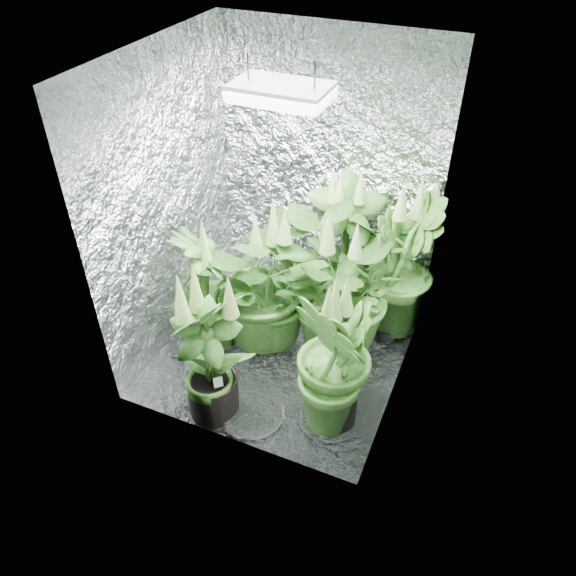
# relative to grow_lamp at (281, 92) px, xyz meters

# --- Properties ---
(ground) EXTENTS (1.60, 1.60, 0.00)m
(ground) POSITION_rel_grow_lamp_xyz_m (0.00, 0.00, -1.83)
(ground) COLOR silver
(ground) RESTS_ON ground
(walls) EXTENTS (1.62, 1.62, 2.00)m
(walls) POSITION_rel_grow_lamp_xyz_m (0.00, 0.00, -0.83)
(walls) COLOR silver
(walls) RESTS_ON ground
(ceiling) EXTENTS (1.60, 1.60, 0.01)m
(ceiling) POSITION_rel_grow_lamp_xyz_m (0.00, 0.00, 0.17)
(ceiling) COLOR silver
(ceiling) RESTS_ON walls
(grow_lamp) EXTENTS (0.50, 0.30, 0.22)m
(grow_lamp) POSITION_rel_grow_lamp_xyz_m (0.00, 0.00, 0.00)
(grow_lamp) COLOR gray
(grow_lamp) RESTS_ON ceiling
(plant_a) EXTENTS (0.99, 0.99, 1.09)m
(plant_a) POSITION_rel_grow_lamp_xyz_m (-0.15, 0.09, -1.31)
(plant_a) COLOR black
(plant_a) RESTS_ON ground
(plant_b) EXTENTS (0.75, 0.75, 1.16)m
(plant_b) POSITION_rel_grow_lamp_xyz_m (0.21, 0.64, -1.29)
(plant_b) COLOR black
(plant_b) RESTS_ON ground
(plant_c) EXTENTS (0.59, 0.59, 1.14)m
(plant_c) POSITION_rel_grow_lamp_xyz_m (0.64, 0.59, -1.30)
(plant_c) COLOR black
(plant_c) RESTS_ON ground
(plant_d) EXTENTS (0.70, 0.70, 0.97)m
(plant_d) POSITION_rel_grow_lamp_xyz_m (-0.51, -0.11, -1.38)
(plant_d) COLOR black
(plant_d) RESTS_ON ground
(plant_e) EXTENTS (1.13, 1.13, 1.06)m
(plant_e) POSITION_rel_grow_lamp_xyz_m (0.33, 0.16, -1.32)
(plant_e) COLOR black
(plant_e) RESTS_ON ground
(plant_f) EXTENTS (0.65, 0.65, 1.03)m
(plant_f) POSITION_rel_grow_lamp_xyz_m (-0.19, -0.64, -1.36)
(plant_f) COLOR black
(plant_f) RESTS_ON ground
(plant_g) EXTENTS (0.75, 0.75, 1.10)m
(plant_g) POSITION_rel_grow_lamp_xyz_m (0.51, -0.43, -1.32)
(plant_g) COLOR black
(plant_g) RESTS_ON ground
(circulation_fan) EXTENTS (0.16, 0.34, 0.39)m
(circulation_fan) POSITION_rel_grow_lamp_xyz_m (0.58, 0.43, -1.66)
(circulation_fan) COLOR black
(circulation_fan) RESTS_ON ground
(plant_label) EXTENTS (0.06, 0.06, 0.09)m
(plant_label) POSITION_rel_grow_lamp_xyz_m (-0.12, -0.67, -1.53)
(plant_label) COLOR white
(plant_label) RESTS_ON plant_f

